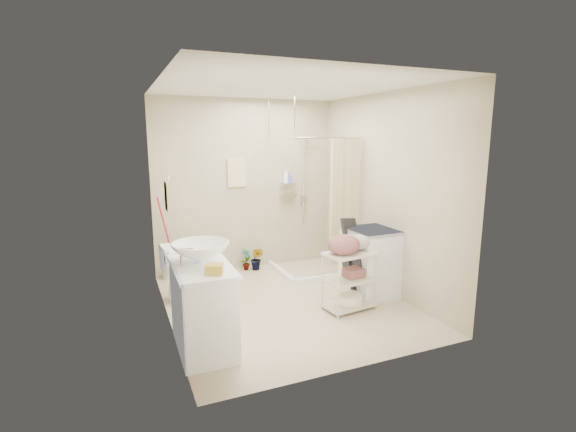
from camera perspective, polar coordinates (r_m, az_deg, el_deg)
name	(u,v)px	position (r m, az deg, el deg)	size (l,w,h in m)	color
floor	(286,303)	(5.29, -0.26, -11.86)	(3.20, 3.20, 0.00)	beige
ceiling	(286,86)	(4.91, -0.29, 17.37)	(2.80, 3.20, 0.04)	silver
wall_back	(246,186)	(6.43, -5.76, 4.17)	(2.80, 0.04, 2.60)	#BAB090
wall_front	(359,227)	(3.54, 9.70, -1.43)	(2.80, 0.04, 2.60)	#BAB090
wall_left	(164,208)	(4.59, -16.64, 1.09)	(0.04, 3.20, 2.60)	#BAB090
wall_right	(384,194)	(5.62, 13.05, 2.98)	(0.04, 3.20, 2.60)	#BAB090
vanity	(203,307)	(4.21, -11.57, -12.05)	(0.54, 0.96, 0.84)	white
sink	(201,252)	(4.14, -11.87, -4.85)	(0.56, 0.56, 0.19)	white
counter_basket	(214,269)	(3.77, -10.06, -7.16)	(0.16, 0.12, 0.09)	gold
floor_basket	(218,350)	(4.17, -9.62, -17.57)	(0.25, 0.19, 0.13)	gold
toilet	(191,271)	(5.47, -13.07, -7.34)	(0.40, 0.71, 0.72)	white
mop	(165,238)	(6.23, -16.49, -2.94)	(0.12, 0.12, 1.21)	red
potted_plant_a	(246,259)	(6.51, -5.77, -5.92)	(0.18, 0.12, 0.34)	brown
potted_plant_b	(257,259)	(6.49, -4.27, -5.84)	(0.20, 0.16, 0.36)	#964521
hanging_towel	(237,173)	(6.35, -7.04, 5.87)	(0.28, 0.03, 0.42)	beige
towel_ring	(167,194)	(4.37, -16.20, 2.90)	(0.04, 0.22, 0.34)	#E1D689
tp_holder	(170,259)	(4.77, -15.85, -5.66)	(0.08, 0.12, 0.14)	white
shower	(312,203)	(6.27, 3.23, 1.72)	(1.10, 1.10, 2.10)	white
shampoo_bottle_a	(286,176)	(6.57, -0.30, 5.50)	(0.08, 0.09, 0.22)	white
shampoo_bottle_b	(290,178)	(6.59, 0.21, 5.24)	(0.07, 0.07, 0.16)	#4C5BAA
washing_machine	(372,262)	(5.53, 11.38, -6.21)	(0.60, 0.62, 0.88)	silver
laundry_rack	(350,275)	(5.05, 8.47, -7.99)	(0.61, 0.36, 0.84)	beige
ironing_board	(354,257)	(5.43, 8.97, -5.52)	(0.30, 0.09, 1.05)	black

